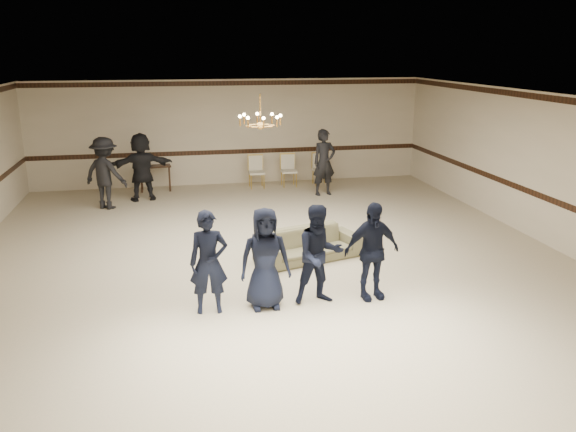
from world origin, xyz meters
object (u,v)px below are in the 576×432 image
Objects in this scene: adult_mid at (142,167)px; adult_right at (324,162)px; boy_b at (265,258)px; adult_left at (105,173)px; banquet_chair_left at (257,172)px; boy_c at (319,255)px; banquet_chair_mid at (289,171)px; banquet_chair_right at (321,170)px; console_table at (156,178)px; settee at (309,244)px; boy_a at (209,262)px; chandelier at (260,110)px; boy_d at (372,251)px.

adult_right is (5.10, -0.40, 0.00)m from adult_mid.
boy_b is 7.91m from adult_mid.
adult_left reaches higher than boy_b.
boy_c is at bearing -91.30° from banquet_chair_left.
boy_c is 1.74× the size of banquet_chair_mid.
banquet_chair_mid is (1.00, 0.00, 0.00)m from banquet_chair_left.
banquet_chair_right is at bearing 3.47° from banquet_chair_mid.
adult_left is 6.44m from banquet_chair_right.
boy_c is at bearing -116.83° from adult_right.
banquet_chair_right is at bearing -8.05° from console_table.
boy_b is at bearing -83.61° from console_table.
settee is 2.19× the size of banquet_chair_mid.
adult_right reaches higher than console_table.
boy_a is 0.88× the size of adult_left.
adult_left reaches higher than banquet_chair_left.
adult_right is 1.96× the size of banquet_chair_right.
chandelier is 0.50× the size of adult_right.
banquet_chair_right is at bearing 73.83° from boy_d.
boy_c is at bearing 103.29° from adult_mid.
boy_c is 0.88× the size of adult_left.
boy_a is 1.00× the size of boy_d.
boy_b is 8.54m from banquet_chair_left.
boy_a is 8.15m from adult_right.
boy_d is at bearing -110.00° from adult_right.
boy_c is 8.75m from banquet_chair_right.
chandelier is 5.46m from adult_left.
adult_mid is 5.12m from adult_right.
console_table is (-4.00, 0.20, -0.10)m from banquet_chair_mid.
adult_right is 2.07× the size of console_table.
adult_mid reaches higher than banquet_chair_mid.
adult_right is at bearing 55.39° from settee.
banquet_chair_mid is at bearing 65.40° from settee.
banquet_chair_left is at bearing 179.22° from banquet_chair_right.
console_table is at bearing 176.48° from banquet_chair_left.
banquet_chair_mid and banquet_chair_right have the same top height.
banquet_chair_right is at bearing 68.94° from boy_b.
adult_mid reaches higher than banquet_chair_right.
boy_c reaches higher than banquet_chair_right.
adult_right is (2.01, 7.20, 0.11)m from boy_c.
chandelier is at bearing 105.42° from boy_d.
adult_left reaches higher than banquet_chair_right.
banquet_chair_left is at bearing -9.57° from console_table.
chandelier is 6.35m from banquet_chair_right.
adult_right is (3.81, 7.20, 0.11)m from boy_a.
boy_d is 1.74× the size of banquet_chair_right.
banquet_chair_right reaches higher than console_table.
boy_a is at bearing -106.28° from banquet_chair_mid.
chandelier is 6.41m from console_table.
boy_a is at bearing -152.30° from settee.
boy_a is at bearing 172.81° from boy_d.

